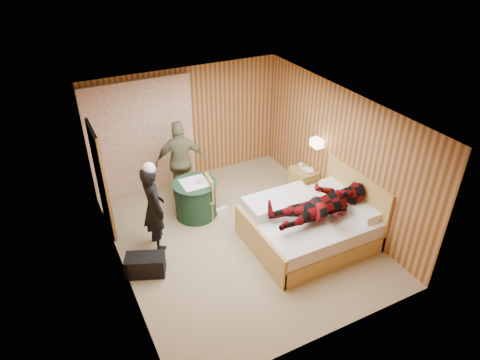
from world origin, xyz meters
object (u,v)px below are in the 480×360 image
chair_far (184,176)px  man_on_bed (324,199)px  bed (311,224)px  round_table (195,199)px  woman_standing (154,208)px  duffel_bag (145,265)px  chair_near (205,195)px  wall_lamp (317,143)px  nightstand (303,181)px  man_at_table (181,161)px

chair_far → man_on_bed: bearing=-44.3°
bed → chair_far: bed is taller
round_table → woman_standing: 1.17m
duffel_bag → bed: bearing=13.4°
man_on_bed → chair_near: bearing=130.6°
bed → duffel_bag: (-2.92, 0.48, -0.16)m
wall_lamp → chair_near: bearing=170.2°
chair_near → nightstand: bearing=92.2°
chair_near → duffel_bag: size_ratio=1.42×
round_table → duffel_bag: (-1.35, -1.15, -0.20)m
chair_near → duffel_bag: chair_near is taller
man_at_table → woman_standing: bearing=66.5°
wall_lamp → bed: size_ratio=0.12×
wall_lamp → chair_far: bearing=152.6°
chair_far → chair_near: (0.12, -0.83, -0.02)m
bed → man_on_bed: bearing=-82.3°
duffel_bag → woman_standing: bearing=80.2°
duffel_bag → man_at_table: size_ratio=0.37×
chair_near → duffel_bag: 1.82m
nightstand → duffel_bag: size_ratio=0.92×
round_table → man_on_bed: size_ratio=0.48×
chair_near → woman_standing: (-1.09, -0.37, 0.28)m
nightstand → chair_far: (-2.31, 0.94, 0.25)m
bed → round_table: (-1.57, 1.63, 0.04)m
woman_standing → man_at_table: size_ratio=0.93×
chair_near → man_at_table: man_at_table is taller
chair_far → man_at_table: (-0.02, 0.04, 0.32)m
chair_far → man_at_table: size_ratio=0.54×
wall_lamp → chair_far: wall_lamp is taller
wall_lamp → round_table: 2.60m
round_table → duffel_bag: round_table is taller
chair_near → duffel_bag: (-1.48, -0.99, -0.34)m
man_at_table → chair_near: bearing=112.8°
round_table → bed: bearing=-46.2°
wall_lamp → woman_standing: woman_standing is taller
chair_far → duffel_bag: (-1.37, -1.82, -0.36)m
man_on_bed → duffel_bag: bearing=166.4°
duffel_bag → woman_standing: woman_standing is taller
wall_lamp → woman_standing: bearing=179.7°
man_on_bed → chair_far: bearing=121.9°
wall_lamp → duffel_bag: wall_lamp is taller
duffel_bag → man_on_bed: 3.15m
bed → nightstand: bearing=60.9°
nightstand → round_table: round_table is taller
bed → chair_near: (-1.43, 1.48, 0.18)m
chair_far → man_at_table: man_at_table is taller
round_table → nightstand: bearing=-6.5°
wall_lamp → duffel_bag: bearing=-170.8°
wall_lamp → round_table: (-2.37, 0.55, -0.92)m
bed → woman_standing: size_ratio=1.35×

